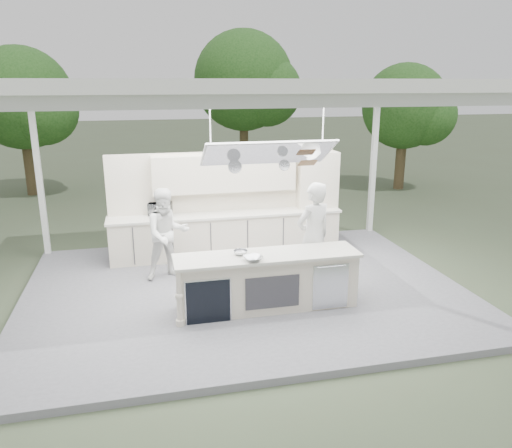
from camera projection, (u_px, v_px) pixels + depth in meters
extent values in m
plane|color=#3D4A32|center=(245.00, 293.00, 9.36)|extent=(90.00, 90.00, 0.00)
cube|color=slate|center=(245.00, 290.00, 9.34)|extent=(8.00, 6.00, 0.12)
cube|color=white|center=(373.00, 164.00, 12.42)|extent=(0.12, 0.12, 3.70)
cube|color=white|center=(39.00, 177.00, 10.71)|extent=(0.12, 0.12, 3.70)
cube|color=white|center=(243.00, 84.00, 8.32)|extent=(8.20, 6.20, 0.16)
cube|color=white|center=(295.00, 101.00, 5.65)|extent=(8.00, 0.12, 0.16)
cube|color=white|center=(217.00, 91.00, 11.08)|extent=(8.00, 0.12, 0.16)
cube|color=white|center=(450.00, 93.00, 9.21)|extent=(0.12, 6.00, 0.16)
cube|color=white|center=(268.00, 153.00, 7.80)|extent=(2.00, 0.71, 0.43)
cube|color=white|center=(268.00, 153.00, 7.80)|extent=(2.06, 0.76, 0.46)
cylinder|color=white|center=(210.00, 123.00, 7.48)|extent=(0.02, 0.02, 0.95)
cylinder|color=white|center=(323.00, 121.00, 7.87)|extent=(0.02, 0.02, 0.95)
cylinder|color=silver|center=(235.00, 167.00, 7.89)|extent=(0.22, 0.14, 0.21)
cylinder|color=silver|center=(284.00, 165.00, 8.02)|extent=(0.18, 0.12, 0.18)
cube|color=brown|center=(308.00, 163.00, 8.12)|extent=(0.28, 0.18, 0.12)
cube|color=beige|center=(267.00, 282.00, 8.40)|extent=(3.00, 0.70, 0.90)
cube|color=white|center=(267.00, 256.00, 8.27)|extent=(3.10, 0.78, 0.05)
cylinder|color=beige|center=(179.00, 299.00, 7.75)|extent=(0.11, 0.11, 0.92)
cube|color=black|center=(208.00, 302.00, 7.87)|extent=(0.70, 0.04, 0.72)
cube|color=silver|center=(208.00, 302.00, 7.87)|extent=(0.74, 0.03, 0.72)
cube|color=#35343A|center=(273.00, 292.00, 8.08)|extent=(0.90, 0.02, 0.55)
cube|color=silver|center=(331.00, 287.00, 8.30)|extent=(0.62, 0.02, 0.78)
cube|color=beige|center=(227.00, 235.00, 10.98)|extent=(5.00, 0.65, 0.90)
cube|color=white|center=(226.00, 214.00, 10.85)|extent=(5.08, 0.72, 0.05)
cube|color=beige|center=(224.00, 202.00, 11.08)|extent=(5.00, 0.10, 2.25)
cube|color=beige|center=(224.00, 173.00, 10.77)|extent=(3.10, 0.38, 0.80)
cube|color=beige|center=(317.00, 181.00, 11.25)|extent=(0.90, 0.45, 1.30)
cube|color=brown|center=(317.00, 181.00, 11.25)|extent=(0.84, 0.40, 0.03)
cylinder|color=silver|center=(314.00, 206.00, 11.24)|extent=(0.20, 0.20, 0.12)
cylinder|color=black|center=(314.00, 199.00, 11.20)|extent=(0.17, 0.17, 0.20)
cylinder|color=black|center=(329.00, 205.00, 11.32)|extent=(0.16, 0.16, 0.10)
cone|color=black|center=(329.00, 198.00, 11.28)|extent=(0.14, 0.14, 0.24)
cylinder|color=brown|center=(30.00, 165.00, 17.23)|extent=(0.36, 0.36, 2.10)
sphere|color=#386525|center=(21.00, 98.00, 16.61)|extent=(3.40, 3.40, 3.40)
sphere|color=#386525|center=(41.00, 109.00, 16.38)|extent=(2.38, 2.38, 2.38)
cylinder|color=brown|center=(244.00, 146.00, 20.80)|extent=(0.36, 0.36, 2.45)
sphere|color=#386525|center=(244.00, 81.00, 20.08)|extent=(4.00, 4.00, 4.00)
sphere|color=#386525|center=(266.00, 91.00, 19.80)|extent=(2.80, 2.80, 2.80)
cylinder|color=brown|center=(400.00, 163.00, 18.22)|extent=(0.36, 0.36, 1.92)
sphere|color=#386525|center=(405.00, 106.00, 17.66)|extent=(3.00, 3.00, 3.00)
sphere|color=#386525|center=(426.00, 115.00, 17.46)|extent=(2.10, 2.10, 2.10)
imported|color=silver|center=(313.00, 237.00, 9.01)|extent=(0.86, 0.71, 2.01)
imported|color=white|center=(167.00, 234.00, 9.56)|extent=(0.98, 0.83, 1.78)
imported|color=silver|center=(160.00, 209.00, 10.67)|extent=(0.55, 0.44, 0.27)
imported|color=silver|center=(253.00, 259.00, 7.96)|extent=(0.37, 0.37, 0.07)
imported|color=silver|center=(241.00, 252.00, 8.24)|extent=(0.30, 0.30, 0.07)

